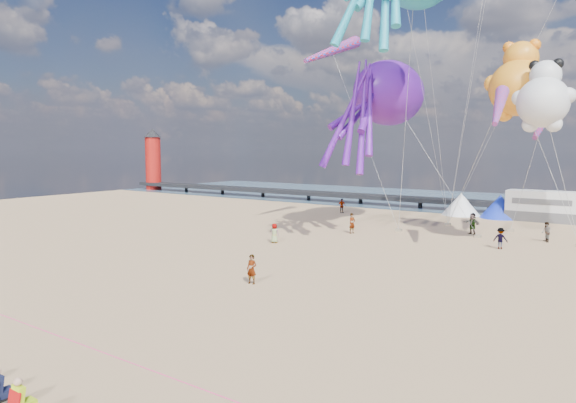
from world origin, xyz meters
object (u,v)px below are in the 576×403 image
(tent_blue, at_px, (500,206))
(sandbag_a, at_px, (398,230))
(kite_panda, at_px, (543,102))
(sandbag_b, at_px, (478,236))
(kite_teddy_orange, at_px, (518,88))
(tent_white, at_px, (461,204))
(motorhome_0, at_px, (543,206))
(sandbag_e, at_px, (448,224))
(windsock_mid, at_px, (543,121))
(beachgoer_4, at_px, (472,224))
(lighthouse, at_px, (153,164))
(kite_octopus_purple, at_px, (389,93))
(sandbag_d, at_px, (511,230))
(windsock_right, at_px, (499,107))
(standing_person, at_px, (252,269))
(beachgoer_3, at_px, (342,206))
(beachgoer_5, at_px, (352,223))
(windsock_left, at_px, (332,51))
(beachgoer_0, at_px, (274,233))
(beachgoer_1, at_px, (546,232))
(beachgoer_2, at_px, (501,238))

(tent_blue, xyz_separation_m, sandbag_a, (-5.20, -14.04, -1.09))
(kite_panda, bearing_deg, sandbag_b, 137.67)
(kite_teddy_orange, bearing_deg, tent_white, 143.91)
(kite_panda, bearing_deg, motorhome_0, 91.18)
(sandbag_e, xyz_separation_m, windsock_mid, (8.06, -2.91, 9.17))
(beachgoer_4, bearing_deg, lighthouse, -168.79)
(sandbag_e, bearing_deg, kite_octopus_purple, -147.73)
(sandbag_d, distance_m, windsock_right, 15.36)
(motorhome_0, bearing_deg, lighthouse, 176.31)
(standing_person, bearing_deg, windsock_right, 51.38)
(beachgoer_3, height_order, sandbag_e, beachgoer_3)
(beachgoer_4, bearing_deg, beachgoer_3, -174.65)
(sandbag_d, xyz_separation_m, windsock_right, (1.28, -11.82, 9.73))
(sandbag_e, height_order, windsock_mid, windsock_mid)
(tent_blue, distance_m, beachgoer_5, 19.05)
(kite_octopus_purple, relative_size, windsock_left, 1.65)
(lighthouse, xyz_separation_m, beachgoer_0, (47.18, -28.56, -3.75))
(windsock_left, bearing_deg, kite_panda, 3.81)
(tent_white, height_order, beachgoer_0, tent_white)
(sandbag_a, height_order, kite_octopus_purple, kite_octopus_purple)
(beachgoer_0, xyz_separation_m, kite_teddy_orange, (14.80, 10.31, 10.87))
(beachgoer_1, relative_size, kite_octopus_purple, 0.13)
(beachgoer_0, xyz_separation_m, sandbag_e, (8.03, 16.49, -0.64))
(tent_blue, height_order, sandbag_a, tent_blue)
(beachgoer_2, height_order, windsock_mid, windsock_mid)
(standing_person, bearing_deg, lighthouse, 137.04)
(sandbag_a, xyz_separation_m, sandbag_d, (8.01, 5.49, 0.00))
(beachgoer_5, xyz_separation_m, sandbag_a, (2.83, 3.23, -0.75))
(beachgoer_4, relative_size, kite_teddy_orange, 0.26)
(standing_person, height_order, kite_teddy_orange, kite_teddy_orange)
(lighthouse, relative_size, tent_blue, 2.25)
(tent_blue, xyz_separation_m, kite_panda, (6.11, -16.86, 9.08))
(sandbag_d, bearing_deg, kite_octopus_purple, -166.13)
(beachgoer_0, height_order, sandbag_e, beachgoer_0)
(windsock_right, bearing_deg, beachgoer_1, 67.65)
(sandbag_a, bearing_deg, sandbag_d, 34.43)
(sandbag_a, xyz_separation_m, kite_teddy_orange, (9.19, -0.21, 11.51))
(tent_white, xyz_separation_m, beachgoer_4, (4.45, -11.91, -0.30))
(tent_white, bearing_deg, beachgoer_4, -69.51)
(sandbag_b, bearing_deg, kite_octopus_purple, 166.29)
(kite_octopus_purple, xyz_separation_m, windsock_right, (11.72, -9.24, -2.34))
(beachgoer_1, relative_size, windsock_mid, 0.25)
(beachgoer_5, xyz_separation_m, windsock_left, (-3.02, 1.55, 14.79))
(beachgoer_2, xyz_separation_m, beachgoer_5, (-11.88, -0.10, 0.09))
(motorhome_0, height_order, kite_panda, kite_panda)
(windsock_left, bearing_deg, sandbag_e, 50.42)
(sandbag_b, xyz_separation_m, windsock_mid, (3.99, 2.33, 9.17))
(beachgoer_1, distance_m, sandbag_b, 4.97)
(sandbag_a, relative_size, windsock_left, 0.07)
(windsock_left, xyz_separation_m, windsock_mid, (16.32, 4.74, -6.37))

